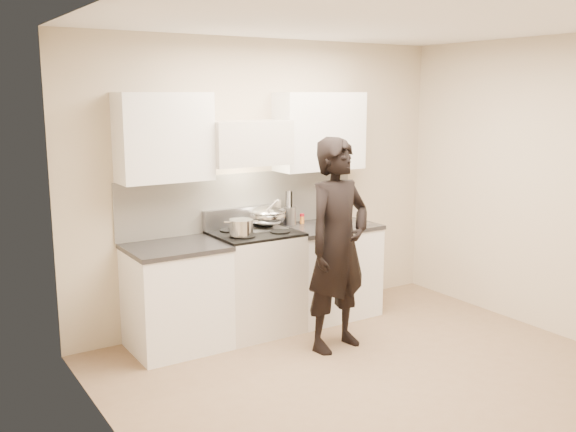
% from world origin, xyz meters
% --- Properties ---
extents(ground_plane, '(4.00, 4.00, 0.00)m').
position_xyz_m(ground_plane, '(0.00, 0.00, 0.00)').
color(ground_plane, '#866C52').
extents(room_shell, '(4.04, 3.54, 2.70)m').
position_xyz_m(room_shell, '(-0.06, 0.37, 1.60)').
color(room_shell, '#C2B398').
rests_on(room_shell, ground).
extents(stove, '(0.76, 0.65, 0.96)m').
position_xyz_m(stove, '(-0.30, 1.42, 0.47)').
color(stove, silver).
rests_on(stove, ground).
extents(counter_right, '(0.92, 0.67, 0.92)m').
position_xyz_m(counter_right, '(0.53, 1.43, 0.46)').
color(counter_right, white).
rests_on(counter_right, ground).
extents(counter_left, '(0.82, 0.67, 0.92)m').
position_xyz_m(counter_left, '(-1.08, 1.43, 0.46)').
color(counter_left, white).
rests_on(counter_left, ground).
extents(wok, '(0.37, 0.45, 0.29)m').
position_xyz_m(wok, '(-0.10, 1.54, 1.06)').
color(wok, silver).
rests_on(wok, stove).
extents(stock_pot, '(0.29, 0.28, 0.14)m').
position_xyz_m(stock_pot, '(-0.50, 1.31, 1.03)').
color(stock_pot, silver).
rests_on(stock_pot, stove).
extents(utensil_crock, '(0.12, 0.12, 0.33)m').
position_xyz_m(utensil_crock, '(0.21, 1.63, 1.02)').
color(utensil_crock, '#9A9BA5').
rests_on(utensil_crock, counter_right).
extents(spice_jar, '(0.04, 0.04, 0.10)m').
position_xyz_m(spice_jar, '(0.35, 1.61, 0.97)').
color(spice_jar, orange).
rests_on(spice_jar, counter_right).
extents(oil_glass, '(0.07, 0.07, 0.12)m').
position_xyz_m(oil_glass, '(0.72, 1.56, 0.98)').
color(oil_glass, '#A26B1D').
rests_on(oil_glass, counter_right).
extents(person, '(0.73, 0.55, 1.84)m').
position_xyz_m(person, '(0.10, 0.69, 0.92)').
color(person, black).
rests_on(person, ground).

